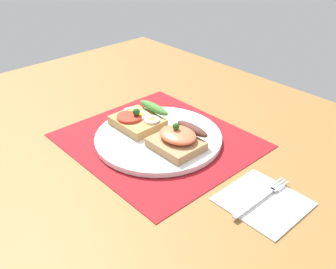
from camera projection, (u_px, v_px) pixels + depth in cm
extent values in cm
cube|color=olive|center=(159.00, 147.00, 82.01)|extent=(120.00, 90.00, 3.20)
cube|color=maroon|center=(158.00, 140.00, 81.11)|extent=(36.87, 33.42, 0.30)
cylinder|color=white|center=(158.00, 137.00, 80.75)|extent=(26.63, 26.63, 1.08)
cube|color=#AF874E|center=(138.00, 122.00, 83.46)|extent=(10.36, 8.57, 1.89)
cylinder|color=red|center=(130.00, 117.00, 82.83)|extent=(5.51, 5.51, 0.60)
ellipsoid|color=#417D2F|center=(154.00, 108.00, 85.23)|extent=(9.12, 2.20, 1.80)
sphere|color=#1E5919|center=(136.00, 112.00, 82.42)|extent=(1.60, 1.60, 1.60)
cylinder|color=white|center=(132.00, 111.00, 85.42)|extent=(3.35, 3.35, 0.50)
cylinder|color=yellow|center=(132.00, 109.00, 85.25)|extent=(1.51, 1.51, 0.16)
cylinder|color=white|center=(142.00, 115.00, 83.53)|extent=(3.35, 3.35, 0.50)
cylinder|color=yellow|center=(141.00, 114.00, 83.36)|extent=(1.51, 1.51, 0.16)
cylinder|color=white|center=(152.00, 120.00, 81.71)|extent=(3.35, 3.35, 0.50)
cylinder|color=yellow|center=(152.00, 119.00, 81.54)|extent=(1.51, 1.51, 0.16)
cube|color=#AB7F53|center=(176.00, 144.00, 75.78)|extent=(9.74, 8.14, 1.77)
ellipsoid|color=#ED6C45|center=(177.00, 135.00, 75.17)|extent=(7.99, 6.51, 1.88)
ellipsoid|color=#522C23|center=(192.00, 129.00, 77.46)|extent=(8.28, 2.20, 1.80)
sphere|color=#1E5919|center=(176.00, 127.00, 74.86)|extent=(1.40, 1.40, 1.40)
cube|color=white|center=(264.00, 200.00, 64.39)|extent=(13.11, 12.39, 0.60)
cube|color=#B7B7BC|center=(254.00, 203.00, 63.19)|extent=(0.80, 10.61, 0.32)
cube|color=#B7B7BC|center=(274.00, 188.00, 66.39)|extent=(1.50, 1.20, 0.32)
cube|color=#B7B7BC|center=(277.00, 182.00, 67.96)|extent=(0.32, 2.80, 0.32)
cube|color=#B7B7BC|center=(280.00, 183.00, 67.55)|extent=(0.32, 2.80, 0.32)
cube|color=#B7B7BC|center=(284.00, 185.00, 67.13)|extent=(0.32, 2.80, 0.32)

